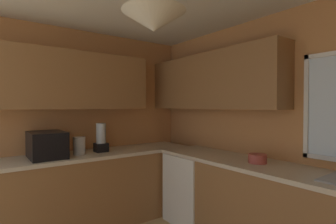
# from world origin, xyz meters

# --- Properties ---
(room_shell) EXTENTS (4.00, 3.34, 2.54)m
(room_shell) POSITION_xyz_m (-0.38, 0.47, 1.71)
(room_shell) COLOR #C6844C
(room_shell) RESTS_ON ground_plane
(counter_run_left) EXTENTS (0.65, 2.95, 0.91)m
(counter_run_left) POSITION_xyz_m (-1.63, 0.00, 0.46)
(counter_run_left) COLOR olive
(counter_run_left) RESTS_ON ground_plane
(counter_run_back) EXTENTS (3.09, 0.65, 0.91)m
(counter_run_back) POSITION_xyz_m (0.21, 1.30, 0.46)
(counter_run_back) COLOR olive
(counter_run_back) RESTS_ON ground_plane
(dishwasher) EXTENTS (0.60, 0.60, 0.86)m
(dishwasher) POSITION_xyz_m (-0.97, 1.27, 0.43)
(dishwasher) COLOR white
(dishwasher) RESTS_ON ground_plane
(microwave) EXTENTS (0.48, 0.36, 0.29)m
(microwave) POSITION_xyz_m (-1.63, -0.36, 1.05)
(microwave) COLOR black
(microwave) RESTS_ON counter_run_left
(kettle) EXTENTS (0.14, 0.14, 0.21)m
(kettle) POSITION_xyz_m (-1.61, -0.01, 1.01)
(kettle) COLOR #B7B7BC
(kettle) RESTS_ON counter_run_left
(bowl) EXTENTS (0.18, 0.18, 0.09)m
(bowl) POSITION_xyz_m (-0.07, 1.30, 0.95)
(bowl) COLOR #B74C42
(bowl) RESTS_ON counter_run_back
(blender_appliance) EXTENTS (0.15, 0.15, 0.36)m
(blender_appliance) POSITION_xyz_m (-1.63, 0.27, 1.07)
(blender_appliance) COLOR black
(blender_appliance) RESTS_ON counter_run_left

